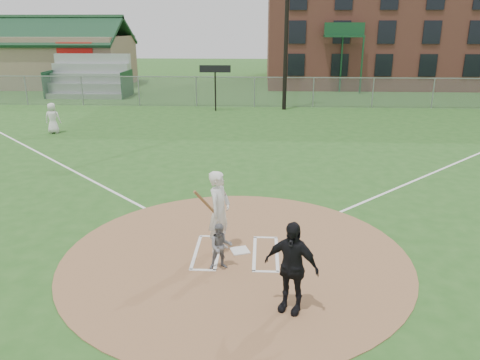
{
  "coord_description": "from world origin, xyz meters",
  "views": [
    {
      "loc": [
        0.61,
        -10.21,
        5.37
      ],
      "look_at": [
        0.0,
        2.0,
        1.3
      ],
      "focal_mm": 35.0,
      "sensor_mm": 36.0,
      "label": 1
    }
  ],
  "objects_px": {
    "catcher": "(221,246)",
    "umpire": "(291,267)",
    "home_plate": "(240,251)",
    "ondeck_player": "(53,118)",
    "batter_at_plate": "(219,212)"
  },
  "relations": [
    {
      "from": "home_plate",
      "to": "catcher",
      "type": "height_order",
      "value": "catcher"
    },
    {
      "from": "catcher",
      "to": "umpire",
      "type": "height_order",
      "value": "umpire"
    },
    {
      "from": "umpire",
      "to": "ondeck_player",
      "type": "height_order",
      "value": "umpire"
    },
    {
      "from": "home_plate",
      "to": "ondeck_player",
      "type": "bearing_deg",
      "value": 128.62
    },
    {
      "from": "catcher",
      "to": "batter_at_plate",
      "type": "xyz_separation_m",
      "value": [
        -0.11,
        0.91,
        0.48
      ]
    },
    {
      "from": "ondeck_player",
      "to": "catcher",
      "type": "bearing_deg",
      "value": 121.52
    },
    {
      "from": "umpire",
      "to": "ondeck_player",
      "type": "relative_size",
      "value": 1.19
    },
    {
      "from": "home_plate",
      "to": "ondeck_player",
      "type": "height_order",
      "value": "ondeck_player"
    },
    {
      "from": "umpire",
      "to": "batter_at_plate",
      "type": "bearing_deg",
      "value": 147.01
    },
    {
      "from": "home_plate",
      "to": "catcher",
      "type": "xyz_separation_m",
      "value": [
        -0.4,
        -0.87,
        0.54
      ]
    },
    {
      "from": "catcher",
      "to": "ondeck_player",
      "type": "distance_m",
      "value": 17.03
    },
    {
      "from": "umpire",
      "to": "home_plate",
      "type": "bearing_deg",
      "value": 138.34
    },
    {
      "from": "catcher",
      "to": "batter_at_plate",
      "type": "relative_size",
      "value": 0.53
    },
    {
      "from": "catcher",
      "to": "umpire",
      "type": "relative_size",
      "value": 0.59
    },
    {
      "from": "catcher",
      "to": "ondeck_player",
      "type": "relative_size",
      "value": 0.7
    }
  ]
}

